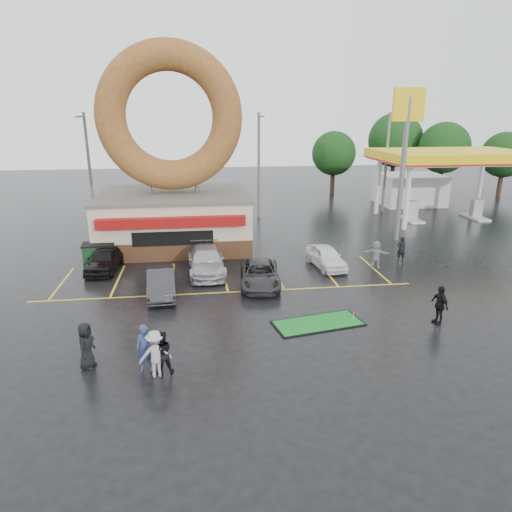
{
  "coord_description": "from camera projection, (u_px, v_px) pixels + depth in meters",
  "views": [
    {
      "loc": [
        -1.36,
        -18.79,
        9.03
      ],
      "look_at": [
        1.39,
        2.58,
        2.2
      ],
      "focal_mm": 32.0,
      "sensor_mm": 36.0,
      "label": 1
    }
  ],
  "objects": [
    {
      "name": "ground",
      "position": [
        233.0,
        320.0,
        20.66
      ],
      "size": [
        120.0,
        120.0,
        0.0
      ],
      "primitive_type": "plane",
      "color": "black",
      "rests_on": "ground"
    },
    {
      "name": "donut_shop",
      "position": [
        173.0,
        182.0,
        31.21
      ],
      "size": [
        10.2,
        8.7,
        13.5
      ],
      "color": "#472B19",
      "rests_on": "ground"
    },
    {
      "name": "gas_station",
      "position": [
        432.0,
        173.0,
        41.77
      ],
      "size": [
        12.3,
        13.65,
        5.9
      ],
      "color": "silver",
      "rests_on": "ground"
    },
    {
      "name": "shell_sign",
      "position": [
        406.0,
        137.0,
        31.35
      ],
      "size": [
        2.2,
        0.36,
        10.6
      ],
      "color": "slate",
      "rests_on": "ground"
    },
    {
      "name": "streetlight_left",
      "position": [
        89.0,
        167.0,
        36.83
      ],
      "size": [
        0.4,
        2.21,
        9.0
      ],
      "color": "slate",
      "rests_on": "ground"
    },
    {
      "name": "streetlight_mid",
      "position": [
        259.0,
        163.0,
        39.47
      ],
      "size": [
        0.4,
        2.21,
        9.0
      ],
      "color": "slate",
      "rests_on": "ground"
    },
    {
      "name": "streetlight_right",
      "position": [
        387.0,
        160.0,
        41.88
      ],
      "size": [
        0.4,
        2.21,
        9.0
      ],
      "color": "slate",
      "rests_on": "ground"
    },
    {
      "name": "tree_far_a",
      "position": [
        444.0,
        148.0,
        50.61
      ],
      "size": [
        5.6,
        5.6,
        8.0
      ],
      "color": "#332114",
      "rests_on": "ground"
    },
    {
      "name": "tree_far_b",
      "position": [
        505.0,
        155.0,
        49.65
      ],
      "size": [
        4.9,
        4.9,
        7.0
      ],
      "color": "#332114",
      "rests_on": "ground"
    },
    {
      "name": "tree_far_c",
      "position": [
        395.0,
        140.0,
        53.71
      ],
      "size": [
        6.3,
        6.3,
        9.0
      ],
      "color": "#332114",
      "rests_on": "ground"
    },
    {
      "name": "tree_far_d",
      "position": [
        334.0,
        154.0,
        51.24
      ],
      "size": [
        4.9,
        4.9,
        7.0
      ],
      "color": "#332114",
      "rests_on": "ground"
    },
    {
      "name": "car_black",
      "position": [
        104.0,
        259.0,
        26.99
      ],
      "size": [
        1.98,
        4.19,
        1.38
      ],
      "primitive_type": "imported",
      "rotation": [
        0.0,
        0.0,
        -0.09
      ],
      "color": "black",
      "rests_on": "ground"
    },
    {
      "name": "car_dgrey",
      "position": [
        161.0,
        283.0,
        23.36
      ],
      "size": [
        1.67,
        4.06,
        1.31
      ],
      "primitive_type": "imported",
      "rotation": [
        0.0,
        0.0,
        0.07
      ],
      "color": "#2B2B2D",
      "rests_on": "ground"
    },
    {
      "name": "car_silver",
      "position": [
        206.0,
        261.0,
        26.62
      ],
      "size": [
        2.22,
        5.1,
        1.46
      ],
      "primitive_type": "imported",
      "rotation": [
        0.0,
        0.0,
        0.04
      ],
      "color": "#AFAFB4",
      "rests_on": "ground"
    },
    {
      "name": "car_grey",
      "position": [
        260.0,
        274.0,
        24.7
      ],
      "size": [
        2.47,
        4.64,
        1.24
      ],
      "primitive_type": "imported",
      "rotation": [
        0.0,
        0.0,
        -0.09
      ],
      "color": "#2E2D30",
      "rests_on": "ground"
    },
    {
      "name": "car_white",
      "position": [
        326.0,
        257.0,
        27.58
      ],
      "size": [
        2.0,
        3.96,
        1.29
      ],
      "primitive_type": "imported",
      "rotation": [
        0.0,
        0.0,
        0.13
      ],
      "color": "white",
      "rests_on": "ground"
    },
    {
      "name": "person_blue",
      "position": [
        145.0,
        348.0,
        16.4
      ],
      "size": [
        0.67,
        0.45,
        1.8
      ],
      "primitive_type": "imported",
      "rotation": [
        0.0,
        0.0,
        -0.03
      ],
      "color": "navy",
      "rests_on": "ground"
    },
    {
      "name": "person_blackjkt",
      "position": [
        162.0,
        353.0,
        16.25
      ],
      "size": [
        0.91,
        0.78,
        1.64
      ],
      "primitive_type": "imported",
      "rotation": [
        0.0,
        0.0,
        3.35
      ],
      "color": "black",
      "rests_on": "ground"
    },
    {
      "name": "person_hoodie",
      "position": [
        155.0,
        354.0,
        16.09
      ],
      "size": [
        1.23,
        0.85,
        1.75
      ],
      "primitive_type": "imported",
      "rotation": [
        0.0,
        0.0,
        3.33
      ],
      "color": "#9C9C9F",
      "rests_on": "ground"
    },
    {
      "name": "person_bystander",
      "position": [
        86.0,
        346.0,
        16.62
      ],
      "size": [
        0.72,
        0.96,
        1.78
      ],
      "primitive_type": "imported",
      "rotation": [
        0.0,
        0.0,
        1.38
      ],
      "color": "black",
      "rests_on": "ground"
    },
    {
      "name": "person_cameraman",
      "position": [
        439.0,
        305.0,
        20.16
      ],
      "size": [
        0.6,
        1.09,
        1.76
      ],
      "primitive_type": "imported",
      "rotation": [
        0.0,
        0.0,
        -1.4
      ],
      "color": "black",
      "rests_on": "ground"
    },
    {
      "name": "person_walker_near",
      "position": [
        376.0,
        254.0,
        27.35
      ],
      "size": [
        1.65,
        1.04,
        1.7
      ],
      "primitive_type": "imported",
      "rotation": [
        0.0,
        0.0,
        2.77
      ],
      "color": "#9A9A9D",
      "rests_on": "ground"
    },
    {
      "name": "person_walker_far",
      "position": [
        401.0,
        249.0,
        28.67
      ],
      "size": [
        0.58,
        0.39,
        1.58
      ],
      "primitive_type": "imported",
      "rotation": [
        0.0,
        0.0,
        3.13
      ],
      "color": "black",
      "rests_on": "ground"
    },
    {
      "name": "dumpster",
      "position": [
        99.0,
        255.0,
        27.93
      ],
      "size": [
        1.9,
        1.35,
        1.3
      ],
      "primitive_type": "cube",
      "rotation": [
        0.0,
        0.0,
        0.09
      ],
      "color": "#163B1C",
      "rests_on": "ground"
    },
    {
      "name": "putting_green",
      "position": [
        318.0,
        323.0,
        20.32
      ],
      "size": [
        4.23,
        2.45,
        0.5
      ],
      "color": "black",
      "rests_on": "ground"
    }
  ]
}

